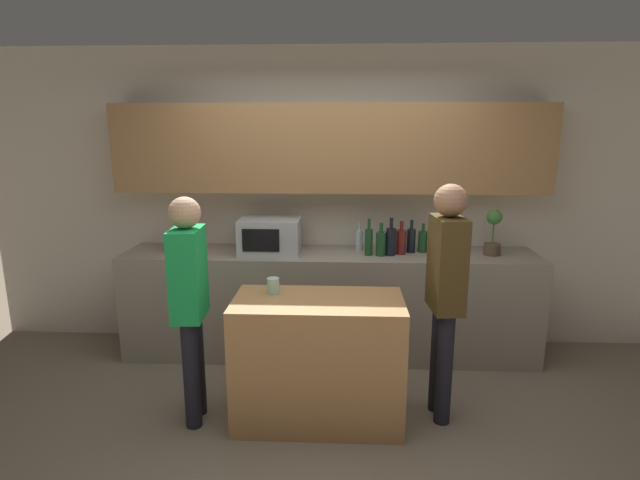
% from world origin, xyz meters
% --- Properties ---
extents(ground_plane, '(14.00, 14.00, 0.00)m').
position_xyz_m(ground_plane, '(0.00, 0.00, 0.00)').
color(ground_plane, '#7F705B').
extents(back_wall, '(6.40, 0.40, 2.70)m').
position_xyz_m(back_wall, '(0.00, 1.66, 1.54)').
color(back_wall, beige).
rests_on(back_wall, ground_plane).
extents(back_counter, '(3.60, 0.62, 0.93)m').
position_xyz_m(back_counter, '(0.00, 1.39, 0.47)').
color(back_counter, gray).
rests_on(back_counter, ground_plane).
extents(kitchen_island, '(1.15, 0.58, 0.88)m').
position_xyz_m(kitchen_island, '(-0.05, 0.33, 0.44)').
color(kitchen_island, '#B27F4C').
rests_on(kitchen_island, ground_plane).
extents(microwave, '(0.52, 0.39, 0.30)m').
position_xyz_m(microwave, '(-0.52, 1.38, 1.08)').
color(microwave, '#B7BABC').
rests_on(microwave, back_counter).
extents(toaster, '(0.26, 0.16, 0.18)m').
position_xyz_m(toaster, '(-1.28, 1.38, 1.02)').
color(toaster, '#B21E19').
rests_on(toaster, back_counter).
extents(potted_plant, '(0.14, 0.14, 0.40)m').
position_xyz_m(potted_plant, '(1.39, 1.38, 1.13)').
color(potted_plant, brown).
rests_on(potted_plant, back_counter).
extents(bottle_0, '(0.06, 0.06, 0.25)m').
position_xyz_m(bottle_0, '(0.26, 1.49, 1.03)').
color(bottle_0, silver).
rests_on(bottle_0, back_counter).
extents(bottle_1, '(0.07, 0.07, 0.31)m').
position_xyz_m(bottle_1, '(0.33, 1.33, 1.05)').
color(bottle_1, '#194723').
rests_on(bottle_1, back_counter).
extents(bottle_2, '(0.09, 0.09, 0.28)m').
position_xyz_m(bottle_2, '(0.44, 1.31, 1.04)').
color(bottle_2, '#194723').
rests_on(bottle_2, back_counter).
extents(bottle_3, '(0.08, 0.08, 0.33)m').
position_xyz_m(bottle_3, '(0.52, 1.33, 1.06)').
color(bottle_3, black).
rests_on(bottle_3, back_counter).
extents(bottle_4, '(0.09, 0.09, 0.29)m').
position_xyz_m(bottle_4, '(0.62, 1.38, 1.04)').
color(bottle_4, maroon).
rests_on(bottle_4, back_counter).
extents(bottle_5, '(0.08, 0.08, 0.29)m').
position_xyz_m(bottle_5, '(0.71, 1.44, 1.04)').
color(bottle_5, black).
rests_on(bottle_5, back_counter).
extents(bottle_6, '(0.08, 0.08, 0.25)m').
position_xyz_m(bottle_6, '(0.81, 1.46, 1.03)').
color(bottle_6, '#194723').
rests_on(bottle_6, back_counter).
extents(bottle_7, '(0.06, 0.06, 0.22)m').
position_xyz_m(bottle_7, '(0.91, 1.45, 1.02)').
color(bottle_7, black).
rests_on(bottle_7, back_counter).
extents(cup_0, '(0.09, 0.09, 0.11)m').
position_xyz_m(cup_0, '(-0.36, 0.44, 0.93)').
color(cup_0, '#B0D7C3').
rests_on(cup_0, kitchen_island).
extents(person_left, '(0.22, 0.35, 1.65)m').
position_xyz_m(person_left, '(0.81, 0.40, 0.98)').
color(person_left, black).
rests_on(person_left, ground_plane).
extents(person_center, '(0.21, 0.35, 1.57)m').
position_xyz_m(person_center, '(-0.90, 0.27, 0.93)').
color(person_center, black).
rests_on(person_center, ground_plane).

